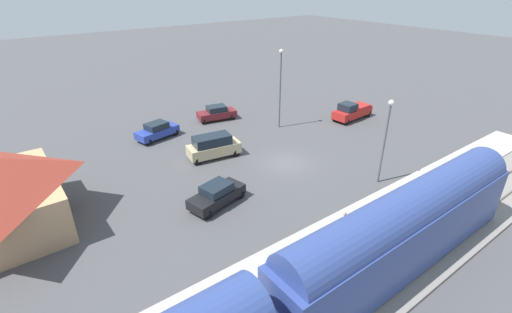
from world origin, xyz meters
The scene contains 12 objects.
ground_plane centered at (0.00, 0.00, 0.00)m, with size 200.00×200.00×0.00m, color #4C4C4F.
railway_track centered at (-14.00, 0.00, 0.09)m, with size 4.80×70.00×0.30m.
platform centered at (-10.00, 0.00, 0.15)m, with size 3.20×46.00×0.30m.
pedestrian_on_platform centered at (-10.65, 6.23, 1.28)m, with size 0.36×0.36×1.71m.
pedestrian_waiting_far centered at (-10.28, 4.15, 1.28)m, with size 0.36×0.36×1.71m.
suv_tan centered at (5.02, 4.81, 1.15)m, with size 2.70×5.15×2.22m.
sedan_black centered at (-2.05, 8.73, 0.88)m, with size 2.83×4.80×1.74m.
sedan_blue centered at (12.45, 7.27, 0.88)m, with size 2.81×4.80×1.74m.
sedan_maroon centered at (13.41, -0.62, 0.88)m, with size 2.70×4.78×1.74m.
pickup_red centered at (4.02, -13.72, 1.03)m, with size 2.30×5.51×2.14m.
light_pole_near_platform centered at (-7.20, -3.83, 4.54)m, with size 0.44×0.44×7.13m.
light_pole_lot_center centered at (7.20, -5.09, 5.38)m, with size 0.44×0.44×8.68m.
Camera 1 is at (-22.29, 20.17, 15.52)m, focal length 25.60 mm.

